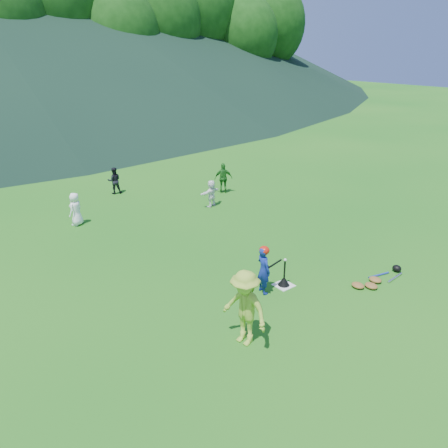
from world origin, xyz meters
The scene contains 13 objects.
ground centered at (0.00, 0.00, 0.00)m, with size 120.00×120.00×0.00m, color #176016.
home_plate centered at (0.00, 0.00, 0.01)m, with size 0.45×0.45×0.02m, color silver.
baseball centered at (0.00, 0.00, 0.74)m, with size 0.08×0.08×0.08m, color white.
batter_child centered at (-0.64, 0.09, 0.62)m, with size 0.45×0.30×1.24m, color navy.
adult_coach centered at (-2.29, -1.13, 0.83)m, with size 1.07×0.61×1.65m, color #94B836.
fielder_a centered at (-2.67, 7.27, 0.57)m, with size 0.56×0.36×1.14m, color white.
fielder_b centered at (-0.16, 9.67, 0.55)m, with size 0.54×0.42×1.11m, color black.
fielder_c centered at (3.46, 7.00, 0.63)m, with size 0.73×0.31×1.25m, color #1F691F.
fielder_d centered at (2.08, 5.96, 0.52)m, with size 0.96×0.30×1.03m, color white.
batting_tee centered at (0.00, 0.00, 0.13)m, with size 0.30×0.30×0.68m.
batter_gear centered at (-0.62, 0.09, 1.12)m, with size 0.73×0.26×0.60m.
equipment_pile centered at (2.02, -1.34, 0.07)m, with size 1.80×0.56×0.19m.
outfield_fence centered at (0.00, 28.00, 0.70)m, with size 70.07×0.08×1.33m.
Camera 1 is at (-7.19, -6.77, 5.70)m, focal length 35.00 mm.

